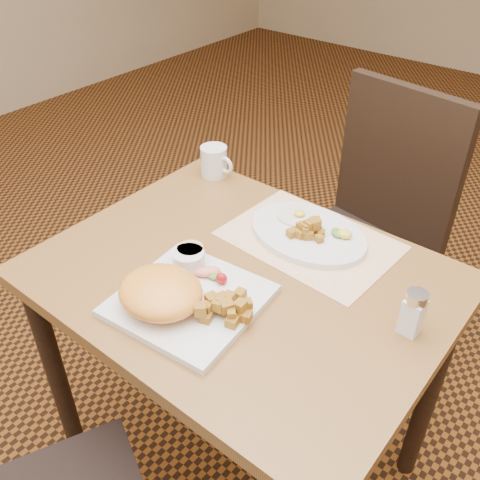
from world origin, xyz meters
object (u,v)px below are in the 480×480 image
at_px(plate_oval, 308,234).
at_px(salt_shaker, 413,312).
at_px(chair_far, 369,225).
at_px(coffee_mug, 215,161).
at_px(plate_square, 190,300).
at_px(table, 242,308).

bearing_deg(plate_oval, salt_shaker, -23.22).
height_order(plate_oval, salt_shaker, salt_shaker).
height_order(chair_far, salt_shaker, chair_far).
xyz_separation_m(chair_far, salt_shaker, (0.36, -0.58, 0.26)).
relative_size(plate_oval, coffee_mug, 2.78).
relative_size(chair_far, plate_oval, 3.19).
relative_size(chair_far, plate_square, 3.46).
bearing_deg(table, salt_shaker, 10.36).
distance_m(plate_square, coffee_mug, 0.55).
height_order(chair_far, coffee_mug, chair_far).
xyz_separation_m(table, chair_far, (0.01, 0.65, -0.10)).
relative_size(table, salt_shaker, 9.00).
bearing_deg(plate_oval, coffee_mug, 166.43).
bearing_deg(chair_far, salt_shaker, 130.61).
bearing_deg(plate_square, chair_far, 87.81).
bearing_deg(salt_shaker, table, -169.64).
xyz_separation_m(table, salt_shaker, (0.37, 0.07, 0.16)).
distance_m(chair_far, plate_oval, 0.49).
xyz_separation_m(plate_oval, salt_shaker, (0.33, -0.14, 0.04)).
relative_size(plate_square, coffee_mug, 2.56).
bearing_deg(chair_far, coffee_mug, 52.90).
bearing_deg(coffee_mug, plate_oval, -13.57).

